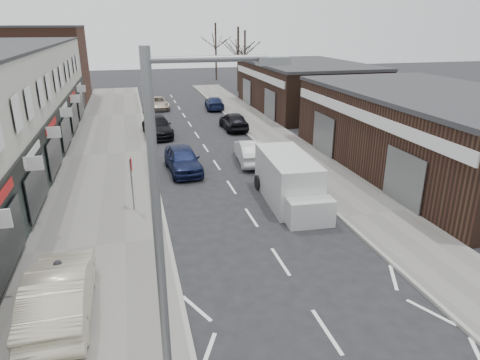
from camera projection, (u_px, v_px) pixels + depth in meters
pavement_left at (107, 154)px, 28.99m from camera, size 5.50×64.00×0.12m
pavement_right at (281, 142)px, 31.91m from camera, size 3.50×64.00×0.12m
brick_block_far at (47, 66)px, 46.96m from camera, size 8.00×10.00×8.00m
right_unit_near at (435, 133)px, 25.47m from camera, size 10.00×18.00×4.50m
right_unit_far at (305, 87)px, 43.64m from camera, size 10.00×16.00×4.50m
tree_far_a at (238, 91)px, 56.33m from camera, size 3.60×3.60×8.00m
tree_far_b at (245, 84)px, 62.37m from camera, size 3.60×3.60×7.50m
tree_far_c at (216, 80)px, 67.12m from camera, size 3.60×3.60×8.50m
street_lamp at (171, 262)px, 7.21m from camera, size 2.23×0.22×8.00m
warning_sign at (131, 168)px, 19.53m from camera, size 0.12×0.80×2.70m
white_van at (289, 181)px, 21.05m from camera, size 2.41×6.10×2.33m
sedan_on_pavement at (60, 292)px, 12.64m from camera, size 1.75×4.93×1.62m
pedestrian at (61, 282)px, 13.22m from camera, size 0.65×0.54×1.53m
parked_car_left_a at (183, 159)px, 25.51m from camera, size 2.08×4.62×1.54m
parked_car_left_b at (157, 126)px, 33.78m from camera, size 2.32×5.32×1.52m
parked_car_left_c at (158, 103)px, 44.34m from camera, size 2.39×4.60×1.24m
parked_car_right_a at (250, 151)px, 27.19m from camera, size 2.03×4.63×1.48m
parked_car_right_b at (234, 121)px, 35.66m from camera, size 1.84×4.39×1.49m
parked_car_right_c at (214, 103)px, 44.31m from camera, size 2.18×4.50×1.26m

